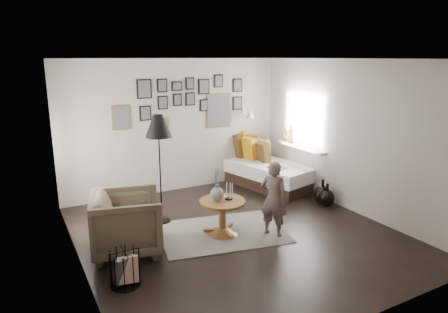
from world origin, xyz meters
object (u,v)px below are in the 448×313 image
vase (217,191)px  floor_lamp (158,130)px  daybed (260,167)px  child (274,199)px  demijohn_small (327,198)px  armchair (127,223)px  demijohn_large (322,195)px  magazine_basket (125,268)px  pedestal_table (222,219)px

vase → floor_lamp: 1.32m
daybed → child: bearing=-132.5°
daybed → floor_lamp: size_ratio=1.35×
daybed → demijohn_small: size_ratio=5.55×
armchair → child: 2.13m
vase → floor_lamp: bearing=123.4°
floor_lamp → demijohn_large: (2.85, -0.64, -1.34)m
daybed → child: 2.56m
floor_lamp → magazine_basket: (-1.02, -1.55, -1.31)m
pedestal_table → armchair: size_ratio=0.74×
floor_lamp → demijohn_small: (2.85, -0.76, -1.36)m
demijohn_large → demijohn_small: (0.00, -0.12, -0.02)m
pedestal_table → demijohn_small: 2.21m
armchair → demijohn_large: (3.60, 0.10, -0.24)m
vase → magazine_basket: (-1.58, -0.69, -0.48)m
demijohn_small → demijohn_large: bearing=90.0°
vase → floor_lamp: size_ratio=0.28×
daybed → demijohn_small: (0.30, -1.71, -0.19)m
armchair → floor_lamp: 1.52m
demijohn_large → floor_lamp: bearing=167.4°
armchair → demijohn_small: size_ratio=2.16×
armchair → child: bearing=-90.1°
child → demijohn_small: bearing=-105.9°
child → daybed: bearing=-63.5°
armchair → demijohn_large: size_ratio=1.97×
magazine_basket → demijohn_large: demijohn_large is taller
demijohn_small → floor_lamp: bearing=165.1°
demijohn_small → child: child is taller
armchair → demijohn_large: 3.61m
demijohn_large → demijohn_small: bearing=-90.0°
vase → demijohn_large: size_ratio=1.04×
pedestal_table → floor_lamp: bearing=126.4°
floor_lamp → demijohn_large: size_ratio=3.75×
vase → armchair: 1.36m
daybed → demijohn_small: daybed is taller
pedestal_table → vase: 0.45m
pedestal_table → magazine_basket: (-1.66, -0.67, -0.04)m
pedestal_table → armchair: (-1.40, 0.15, 0.17)m
vase → pedestal_table: bearing=-14.0°
magazine_basket → vase: bearing=23.6°
vase → armchair: vase is taller
daybed → magazine_basket: daybed is taller
floor_lamp → child: size_ratio=1.53×
pedestal_table → magazine_basket: size_ratio=1.60×
daybed → armchair: (-3.31, -1.69, 0.07)m
floor_lamp → demijohn_small: size_ratio=4.12×
daybed → demijohn_large: daybed is taller
daybed → magazine_basket: (-3.57, -2.50, -0.14)m
pedestal_table → child: size_ratio=0.60×
vase → magazine_basket: vase is taller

